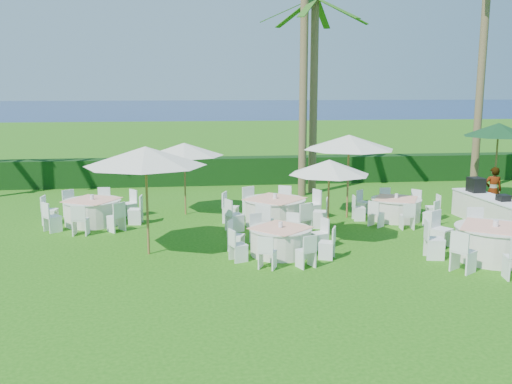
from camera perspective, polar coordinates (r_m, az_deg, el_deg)
ground at (r=14.24m, az=-0.64°, el=-7.28°), size 120.00×120.00×0.00m
hedge at (r=25.79m, az=-3.57°, el=2.13°), size 34.00×1.00×1.20m
ocean at (r=115.57m, az=-6.25°, el=8.29°), size 260.00×260.00×0.00m
banquet_table_b at (r=15.00m, az=2.46°, el=-4.85°), size 2.79×2.79×0.88m
banquet_table_c at (r=15.73m, az=22.73°, el=-4.66°), size 3.47×3.47×1.04m
banquet_table_d at (r=18.98m, az=-16.02°, el=-1.85°), size 3.18×3.18×0.96m
banquet_table_e at (r=18.13m, az=1.90°, el=-1.92°), size 3.33×3.33×1.02m
banquet_table_f at (r=19.38m, az=13.81°, el=-1.61°), size 2.88×2.88×0.88m
umbrella_a at (r=14.85m, az=-11.00°, el=3.54°), size 3.14×3.14×2.85m
umbrella_b at (r=15.75m, az=7.33°, el=2.47°), size 2.25×2.25×2.38m
umbrella_c at (r=19.49m, az=-7.19°, el=4.26°), size 2.68×2.68×2.47m
umbrella_d at (r=19.07m, az=9.28°, el=4.94°), size 3.03×3.03×2.79m
umbrella_green at (r=23.71m, az=23.09°, el=5.75°), size 2.63×2.63×2.99m
buffet_table at (r=19.44m, az=22.70°, el=-1.79°), size 1.05×3.92×1.38m
staff_person at (r=21.36m, az=22.62°, el=0.17°), size 0.67×0.52×1.63m
palm_c at (r=22.93m, az=4.86°, el=16.46°), size 4.39×4.20×12.50m
palm_d at (r=23.44m, az=5.80°, el=10.43°), size 4.41×4.06×7.79m
palm_e at (r=25.35m, az=21.72°, el=12.74°), size 4.31×4.33×10.37m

